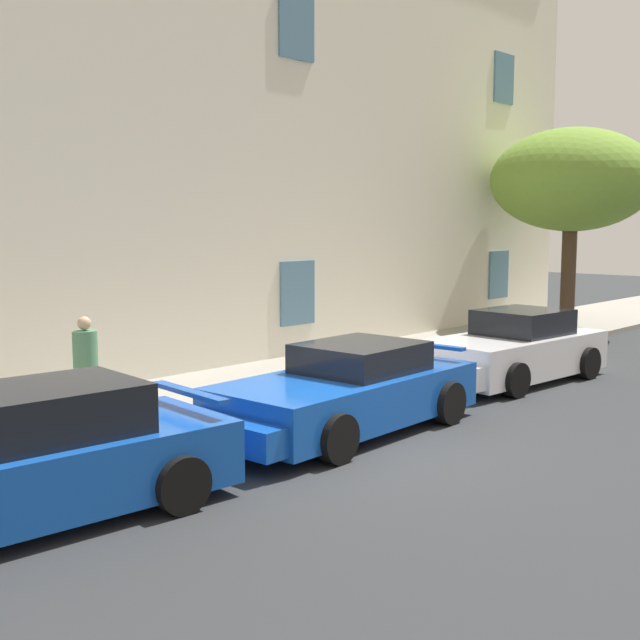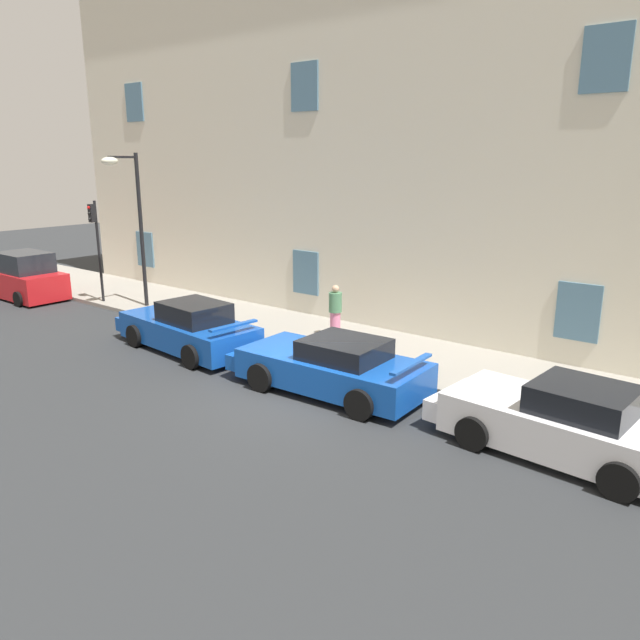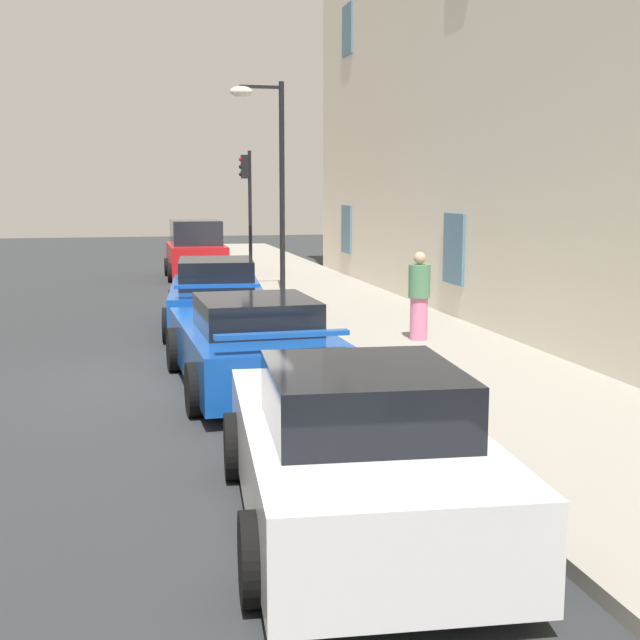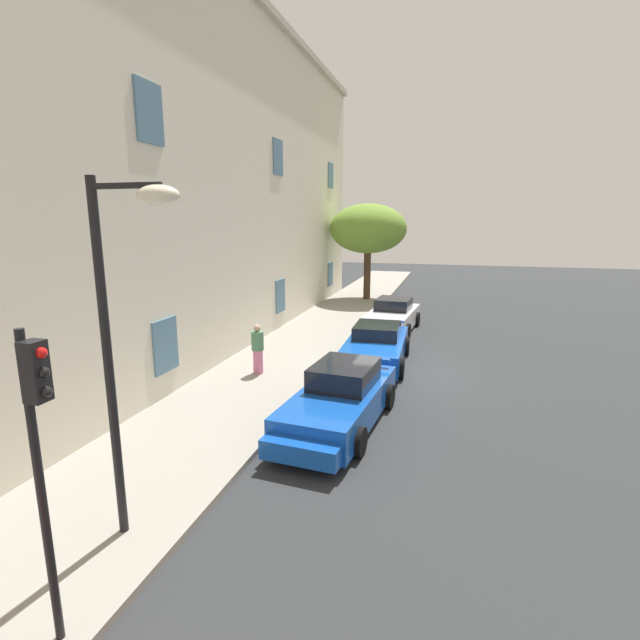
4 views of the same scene
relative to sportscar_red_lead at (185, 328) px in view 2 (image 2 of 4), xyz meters
name	(u,v)px [view 2 (image 2 of 4)]	position (x,y,z in m)	size (l,w,h in m)	color
ground_plane	(296,396)	(4.94, -0.81, -0.63)	(80.00, 80.00, 0.00)	#2B2D30
sidewalk	(388,352)	(4.94, 3.20, -0.56)	(60.00, 3.72, 0.14)	gray
building_facade	(458,117)	(4.94, 6.83, 6.00)	(34.06, 4.04, 13.21)	beige
sportscar_red_lead	(185,328)	(0.00, 0.00, 0.00)	(5.16, 2.36, 1.48)	#144CB2
sportscar_yellow_flank	(327,366)	(5.27, -0.06, -0.02)	(5.01, 2.31, 1.36)	#144CB2
sportscar_white_middle	(555,421)	(10.59, 0.07, -0.01)	(4.78, 2.37, 1.45)	white
hatchback_parked	(26,278)	(-10.17, 0.43, 0.20)	(3.52, 1.94, 1.87)	red
traffic_light	(96,234)	(-6.93, 1.65, 2.09)	(0.22, 0.36, 3.79)	black
street_lamp	(129,202)	(-5.02, 1.88, 3.31)	(0.44, 1.42, 5.48)	black
pedestrian_admiring	(335,311)	(2.94, 3.38, 0.32)	(0.49, 0.49, 1.60)	pink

